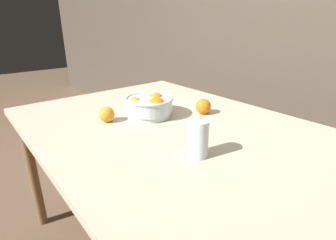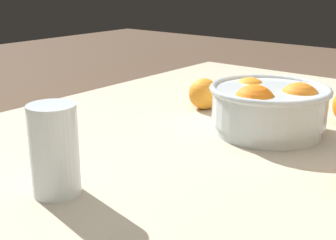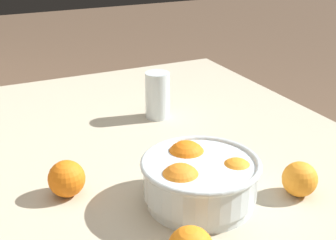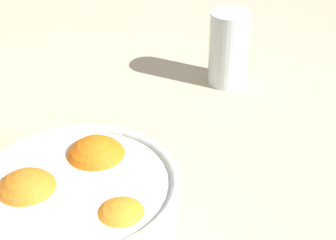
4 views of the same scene
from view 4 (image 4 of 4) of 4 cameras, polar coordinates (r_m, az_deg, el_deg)
dining_table at (r=0.82m, az=-4.24°, el=-7.84°), size 1.42×1.03×0.72m
fruit_bowl at (r=0.63m, az=-8.64°, el=-8.69°), size 0.22×0.22×0.10m
juice_glass at (r=0.95m, az=6.15°, el=6.88°), size 0.07×0.07×0.13m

